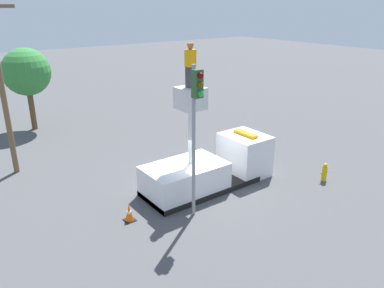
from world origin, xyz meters
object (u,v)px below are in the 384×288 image
(fire_hydrant, at_px, (324,172))
(tree_left_bg, at_px, (26,72))
(bucket_truck, at_px, (210,167))
(worker, at_px, (190,66))
(traffic_cone_rear, at_px, (129,213))
(utility_pole, at_px, (1,82))
(traffic_light_pole, at_px, (196,114))

(fire_hydrant, height_order, tree_left_bg, tree_left_bg)
(bucket_truck, relative_size, worker, 3.62)
(traffic_cone_rear, bearing_deg, utility_pole, 108.30)
(utility_pole, bearing_deg, worker, -50.07)
(tree_left_bg, bearing_deg, traffic_light_pole, -82.13)
(utility_pole, bearing_deg, tree_left_bg, 68.15)
(traffic_light_pole, xyz_separation_m, utility_pole, (-4.76, 8.66, 0.34))
(bucket_truck, distance_m, tree_left_bg, 14.46)
(tree_left_bg, height_order, utility_pole, utility_pole)
(traffic_light_pole, bearing_deg, traffic_cone_rear, 151.93)
(bucket_truck, height_order, fire_hydrant, bucket_truck)
(fire_hydrant, bearing_deg, worker, 153.39)
(bucket_truck, bearing_deg, utility_pole, 134.81)
(worker, height_order, tree_left_bg, worker)
(bucket_truck, distance_m, fire_hydrant, 5.52)
(traffic_cone_rear, xyz_separation_m, utility_pole, (-2.46, 7.43, 4.21))
(worker, bearing_deg, fire_hydrant, -26.61)
(tree_left_bg, distance_m, utility_pole, 7.16)
(traffic_light_pole, relative_size, tree_left_bg, 1.11)
(bucket_truck, distance_m, traffic_light_pole, 4.29)
(tree_left_bg, bearing_deg, utility_pole, -111.85)
(traffic_light_pole, relative_size, utility_pole, 0.71)
(utility_pole, bearing_deg, traffic_cone_rear, -71.70)
(bucket_truck, bearing_deg, fire_hydrant, -31.66)
(fire_hydrant, bearing_deg, utility_pole, 139.68)
(worker, xyz_separation_m, tree_left_bg, (-3.14, 13.53, -1.82))
(bucket_truck, relative_size, tree_left_bg, 1.18)
(traffic_cone_rear, relative_size, utility_pole, 0.08)
(worker, height_order, traffic_cone_rear, worker)
(traffic_light_pole, bearing_deg, tree_left_bg, 97.87)
(tree_left_bg, bearing_deg, worker, -76.93)
(fire_hydrant, relative_size, traffic_cone_rear, 1.28)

